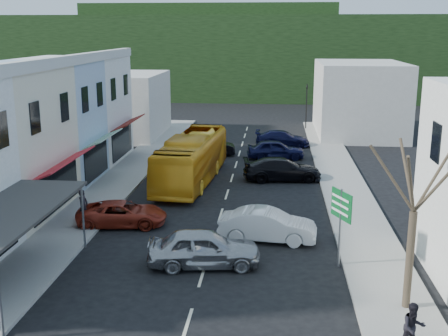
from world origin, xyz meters
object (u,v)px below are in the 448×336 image
pedestrian_left (83,208)px  street_tree (414,212)px  car_white (268,227)px  pedestrian_right (413,327)px  bus (192,160)px  direction_sign (340,229)px  car_silver (204,251)px  traffic_signal (306,107)px  car_red (122,213)px

pedestrian_left → street_tree: street_tree is taller
car_white → pedestrian_right: (4.73, -9.60, 0.30)m
bus → street_tree: 20.13m
bus → pedestrian_left: size_ratio=6.82×
direction_sign → car_silver: bearing=159.5°
car_white → traffic_signal: traffic_signal is taller
pedestrian_left → traffic_signal: 33.20m
direction_sign → street_tree: size_ratio=0.46×
car_white → street_tree: street_tree is taller
pedestrian_left → street_tree: size_ratio=0.22×
car_silver → street_tree: street_tree is taller
bus → direction_sign: size_ratio=3.28×
bus → traffic_signal: size_ratio=2.47×
car_white → car_silver: bearing=146.9°
car_silver → pedestrian_left: size_ratio=2.59×
traffic_signal → car_red: bearing=89.2°
bus → pedestrian_right: bus is taller
pedestrian_right → car_silver: bearing=127.8°
pedestrian_right → direction_sign: 6.93m
car_silver → pedestrian_right: bearing=-137.4°
car_silver → traffic_signal: size_ratio=0.94×
car_silver → car_white: size_ratio=1.00×
direction_sign → traffic_signal: traffic_signal is taller
bus → street_tree: (10.47, -17.04, 2.27)m
street_tree → traffic_signal: street_tree is taller
pedestrian_right → bus: bearing=104.5°
car_silver → pedestrian_left: pedestrian_left is taller
bus → traffic_signal: 22.92m
pedestrian_right → traffic_signal: (-1.33, 41.23, 1.35)m
car_silver → car_red: same height
bus → car_red: (-2.39, -8.96, -0.85)m
car_red → traffic_signal: (11.06, 30.16, 1.65)m
traffic_signal → car_silver: bearing=99.4°
car_silver → pedestrian_left: 8.23m
pedestrian_left → street_tree: 16.95m
pedestrian_left → traffic_signal: bearing=-11.9°
pedestrian_right → traffic_signal: traffic_signal is taller
pedestrian_right → pedestrian_left: bearing=131.2°
pedestrian_right → street_tree: 4.14m
traffic_signal → car_white: bearing=103.2°
car_silver → pedestrian_left: bearing=49.9°
car_silver → car_white: 4.29m
car_white → pedestrian_left: 9.69m
car_white → street_tree: (5.20, -6.61, 3.12)m
pedestrian_left → direction_sign: 13.40m
car_red → pedestrian_right: pedestrian_right is taller
car_white → pedestrian_right: pedestrian_right is taller
pedestrian_left → direction_sign: size_ratio=0.48×
car_silver → direction_sign: bearing=-93.1°
traffic_signal → pedestrian_left: bearing=86.2°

